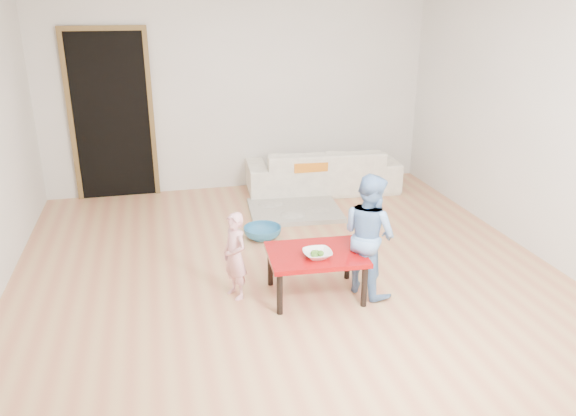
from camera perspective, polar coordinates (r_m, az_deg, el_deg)
name	(u,v)px	position (r m, az deg, el deg)	size (l,w,h in m)	color
floor	(283,264)	(5.44, -0.50, -5.71)	(5.00, 5.00, 0.01)	#C47B54
back_wall	(239,90)	(7.42, -5.04, 11.87)	(5.00, 0.02, 2.60)	silver
right_wall	(530,118)	(6.07, 23.39, 8.37)	(0.02, 5.00, 2.60)	silver
doorway	(112,117)	(7.38, -17.46, 8.80)	(1.02, 0.08, 2.11)	brown
sofa	(322,170)	(7.43, 3.50, 3.92)	(1.97, 0.77, 0.58)	white
cushion	(308,164)	(7.15, 2.03, 4.53)	(0.44, 0.39, 0.12)	orange
red_table	(316,274)	(4.82, 2.83, -6.70)	(0.81, 0.60, 0.40)	#930809
bowl	(317,254)	(4.63, 3.00, -4.69)	(0.24, 0.24, 0.06)	white
broccoli	(317,254)	(4.63, 3.00, -4.71)	(0.12, 0.12, 0.06)	#2D5919
child_pink	(235,256)	(4.74, -5.40, -4.87)	(0.28, 0.18, 0.76)	#E96A7A
child_blue	(369,234)	(4.79, 8.23, -2.67)	(0.52, 0.40, 1.06)	#5F8EDC
basin	(262,233)	(5.99, -2.61, -2.51)	(0.40, 0.40, 0.13)	teal
blanket	(295,210)	(6.72, 0.67, -0.22)	(1.06, 0.89, 0.05)	beige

